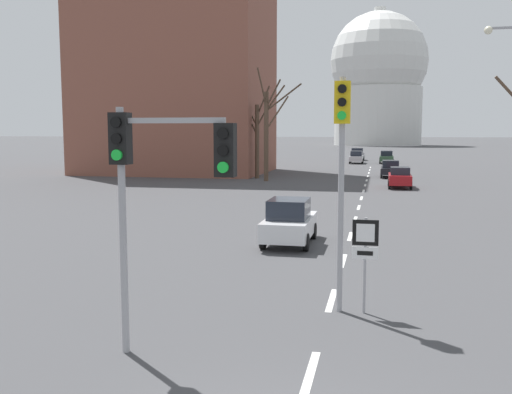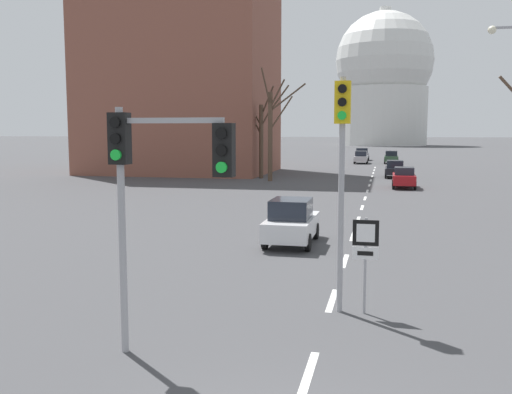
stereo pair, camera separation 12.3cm
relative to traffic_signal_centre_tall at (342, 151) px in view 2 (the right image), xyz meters
The scene contains 27 objects.
lane_stripe_0 5.28m from the traffic_signal_centre_tall, 93.79° to the right, with size 0.16×2.00×0.01m, color silver.
lane_stripe_1 3.90m from the traffic_signal_centre_tall, 106.05° to the left, with size 0.16×2.00×0.01m, color silver.
lane_stripe_2 6.56m from the traffic_signal_centre_tall, 92.60° to the left, with size 0.16×2.00×0.01m, color silver.
lane_stripe_3 10.55m from the traffic_signal_centre_tall, 91.41° to the left, with size 0.16×2.00×0.01m, color silver.
lane_stripe_4 14.84m from the traffic_signal_centre_tall, 90.97° to the left, with size 0.16×2.00×0.01m, color silver.
lane_stripe_5 19.22m from the traffic_signal_centre_tall, 90.74° to the left, with size 0.16×2.00×0.01m, color silver.
lane_stripe_6 23.65m from the traffic_signal_centre_tall, 90.60° to the left, with size 0.16×2.00×0.01m, color silver.
lane_stripe_7 28.10m from the traffic_signal_centre_tall, 90.50° to the left, with size 0.16×2.00×0.01m, color silver.
lane_stripe_8 32.57m from the traffic_signal_centre_tall, 90.43° to the left, with size 0.16×2.00×0.01m, color silver.
lane_stripe_9 37.04m from the traffic_signal_centre_tall, 90.38° to the left, with size 0.16×2.00×0.01m, color silver.
lane_stripe_10 41.52m from the traffic_signal_centre_tall, 90.34° to the left, with size 0.16×2.00×0.01m, color silver.
lane_stripe_11 46.00m from the traffic_signal_centre_tall, 90.30° to the left, with size 0.16×2.00×0.01m, color silver.
lane_stripe_12 50.49m from the traffic_signal_centre_tall, 90.28° to the left, with size 0.16×2.00×0.01m, color silver.
lane_stripe_13 54.98m from the traffic_signal_centre_tall, 90.25° to the left, with size 0.16×2.00×0.01m, color silver.
traffic_signal_centre_tall is the anchor object (origin of this frame).
traffic_signal_near_left 4.65m from the traffic_signal_centre_tall, 132.54° to the right, with size 2.38×0.34×4.70m.
route_sign_post 2.34m from the traffic_signal_centre_tall, ahead, with size 0.60×0.08×2.27m.
sedan_near_left 8.63m from the traffic_signal_centre_tall, 107.37° to the left, with size 1.75×3.83×1.73m.
sedan_near_right 63.87m from the traffic_signal_centre_tall, 88.52° to the left, with size 1.82×4.49×1.67m.
sedan_mid_centre 40.69m from the traffic_signal_centre_tall, 87.46° to the left, with size 1.78×4.18×1.58m.
sedan_far_left 63.10m from the traffic_signal_centre_tall, 92.01° to the left, with size 1.78×4.43×1.65m.
sedan_far_right 71.38m from the traffic_signal_centre_tall, 91.95° to the left, with size 1.96×4.06×1.79m.
sedan_distant_centre 30.90m from the traffic_signal_centre_tall, 85.64° to the left, with size 1.70×3.85×1.58m.
bare_tree_left_near 38.34m from the traffic_signal_centre_tall, 105.14° to the left, with size 3.27×3.81×8.12m.
bare_tree_left_far 35.40m from the traffic_signal_centre_tall, 103.87° to the left, with size 3.54×3.74×9.37m.
capitol_dome 162.17m from the traffic_signal_centre_tall, 90.09° to the left, with size 28.33×28.33×40.02m.
apartment_block_left 47.83m from the traffic_signal_centre_tall, 114.53° to the left, with size 18.00×14.00×24.05m, color brown.
Camera 2 is at (1.24, -6.48, 4.26)m, focal length 40.00 mm.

